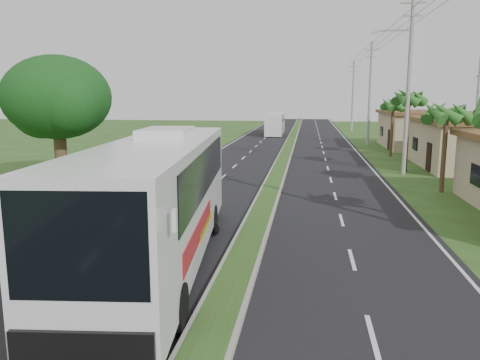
# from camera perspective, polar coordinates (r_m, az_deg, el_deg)

# --- Properties ---
(ground) EXTENTS (180.00, 180.00, 0.00)m
(ground) POSITION_cam_1_polar(r_m,az_deg,el_deg) (15.85, 0.63, -9.11)
(ground) COLOR #2C4318
(ground) RESTS_ON ground
(road_asphalt) EXTENTS (14.00, 160.00, 0.02)m
(road_asphalt) POSITION_cam_1_polar(r_m,az_deg,el_deg) (35.28, 4.96, 1.55)
(road_asphalt) COLOR black
(road_asphalt) RESTS_ON ground
(median_strip) EXTENTS (1.20, 160.00, 0.18)m
(median_strip) POSITION_cam_1_polar(r_m,az_deg,el_deg) (35.27, 4.96, 1.70)
(median_strip) COLOR gray
(median_strip) RESTS_ON ground
(lane_edge_left) EXTENTS (0.12, 160.00, 0.01)m
(lane_edge_left) POSITION_cam_1_polar(r_m,az_deg,el_deg) (36.28, -5.67, 1.76)
(lane_edge_left) COLOR silver
(lane_edge_left) RESTS_ON ground
(lane_edge_right) EXTENTS (0.12, 160.00, 0.01)m
(lane_edge_right) POSITION_cam_1_polar(r_m,az_deg,el_deg) (35.54, 15.81, 1.26)
(lane_edge_right) COLOR silver
(lane_edge_right) RESTS_ON ground
(shop_mid) EXTENTS (7.60, 10.60, 3.67)m
(shop_mid) POSITION_cam_1_polar(r_m,az_deg,el_deg) (38.90, 26.30, 4.08)
(shop_mid) COLOR tan
(shop_mid) RESTS_ON ground
(shop_far) EXTENTS (8.60, 11.60, 3.82)m
(shop_far) POSITION_cam_1_polar(r_m,az_deg,el_deg) (52.35, 21.64, 5.77)
(shop_far) COLOR tan
(shop_far) RESTS_ON ground
(palm_verge_b) EXTENTS (2.40, 2.40, 5.05)m
(palm_verge_b) POSITION_cam_1_polar(r_m,az_deg,el_deg) (27.86, 23.92, 7.46)
(palm_verge_b) COLOR #473321
(palm_verge_b) RESTS_ON ground
(palm_verge_c) EXTENTS (2.40, 2.40, 5.85)m
(palm_verge_c) POSITION_cam_1_polar(r_m,az_deg,el_deg) (34.52, 19.93, 9.33)
(palm_verge_c) COLOR #473321
(palm_verge_c) RESTS_ON ground
(palm_verge_d) EXTENTS (2.40, 2.40, 5.25)m
(palm_verge_d) POSITION_cam_1_polar(r_m,az_deg,el_deg) (43.47, 18.18, 8.70)
(palm_verge_d) COLOR #473321
(palm_verge_d) RESTS_ON ground
(shade_tree) EXTENTS (6.30, 6.00, 7.54)m
(shade_tree) POSITION_cam_1_polar(r_m,az_deg,el_deg) (28.58, -21.56, 9.01)
(shade_tree) COLOR #473321
(shade_tree) RESTS_ON ground
(utility_pole_b) EXTENTS (3.20, 0.28, 12.00)m
(utility_pole_b) POSITION_cam_1_polar(r_m,az_deg,el_deg) (33.49, 19.83, 11.28)
(utility_pole_b) COLOR gray
(utility_pole_b) RESTS_ON ground
(utility_pole_c) EXTENTS (1.60, 0.28, 11.00)m
(utility_pole_c) POSITION_cam_1_polar(r_m,az_deg,el_deg) (53.25, 15.55, 10.20)
(utility_pole_c) COLOR gray
(utility_pole_c) RESTS_ON ground
(utility_pole_d) EXTENTS (1.60, 0.28, 10.50)m
(utility_pole_d) POSITION_cam_1_polar(r_m,az_deg,el_deg) (73.13, 13.59, 9.95)
(utility_pole_d) COLOR gray
(utility_pole_d) RESTS_ON ground
(coach_bus_main) EXTENTS (4.03, 13.23, 4.21)m
(coach_bus_main) POSITION_cam_1_polar(r_m,az_deg,el_deg) (14.53, -9.70, -1.56)
(coach_bus_main) COLOR silver
(coach_bus_main) RESTS_ON ground
(coach_bus_far) EXTENTS (2.39, 10.34, 3.00)m
(coach_bus_far) POSITION_cam_1_polar(r_m,az_deg,el_deg) (65.95, 4.32, 6.99)
(coach_bus_far) COLOR silver
(coach_bus_far) RESTS_ON ground
(motorcyclist) EXTENTS (1.66, 0.82, 2.23)m
(motorcyclist) POSITION_cam_1_polar(r_m,az_deg,el_deg) (17.85, -4.85, -4.20)
(motorcyclist) COLOR black
(motorcyclist) RESTS_ON ground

